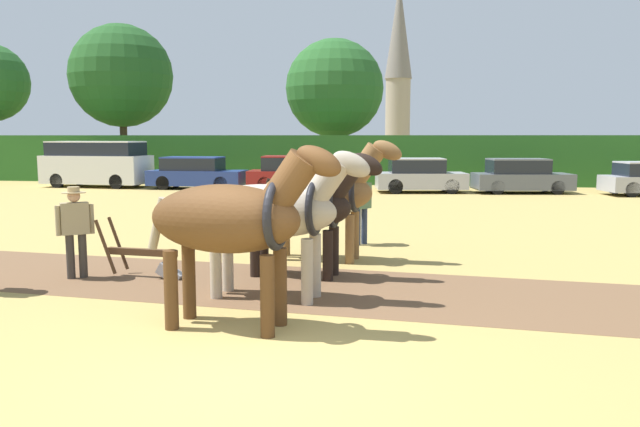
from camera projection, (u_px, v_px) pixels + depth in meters
name	position (u px, v px, depth m)	size (l,w,h in m)	color
ground_plane	(251.00, 372.00, 6.59)	(240.00, 240.00, 0.00)	#A88E4C
plowed_furrow_strip	(101.00, 274.00, 11.22)	(22.77, 3.02, 0.01)	brown
hedgerow	(381.00, 160.00, 32.19)	(79.22, 1.55, 2.51)	#286023
tree_center_left	(121.00, 76.00, 37.48)	(6.13, 6.13, 9.13)	#423323
tree_center	(335.00, 89.00, 35.74)	(5.61, 5.61, 8.00)	#4C3823
church_spire	(398.00, 66.00, 67.83)	(2.96, 2.96, 19.25)	gray
draft_horse_lead_left	(233.00, 220.00, 7.94)	(2.69, 1.13, 2.45)	#513319
draft_horse_lead_right	(272.00, 212.00, 9.44)	(2.88, 1.07, 2.35)	#B2A38E
draft_horse_trail_left	(301.00, 207.00, 10.95)	(2.74, 1.04, 2.27)	black
draft_horse_trail_right	(323.00, 192.00, 12.42)	(2.98, 1.15, 2.48)	brown
plow	(149.00, 260.00, 10.94)	(1.59, 0.50, 1.13)	#4C331E
farmer_at_plow	(75.00, 226.00, 10.84)	(0.53, 0.43, 1.61)	#38332D
farmer_beside_team	(361.00, 201.00, 14.20)	(0.46, 0.54, 1.71)	#28334C
parked_van	(97.00, 164.00, 30.38)	(5.21, 2.36, 2.23)	silver
parked_car_left	(196.00, 173.00, 29.32)	(4.50, 1.85, 1.51)	navy
parked_car_center_left	(296.00, 174.00, 28.38)	(4.55, 2.14, 1.58)	maroon
parked_car_center	(419.00, 176.00, 27.47)	(4.11, 2.31, 1.51)	#A8A8B2
parked_car_center_right	(521.00, 177.00, 27.17)	(4.32, 2.31, 1.50)	#565B66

